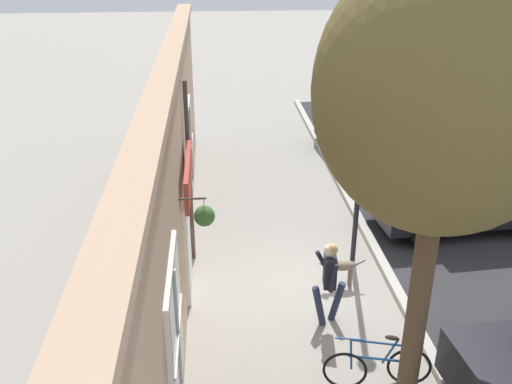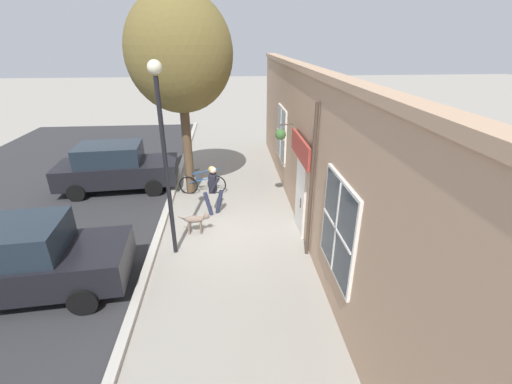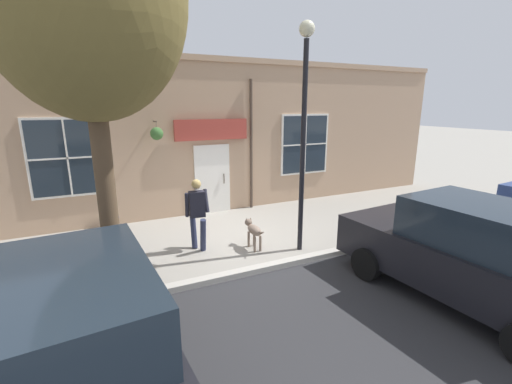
{
  "view_description": "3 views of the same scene",
  "coord_description": "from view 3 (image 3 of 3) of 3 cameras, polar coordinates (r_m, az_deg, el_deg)",
  "views": [
    {
      "loc": [
        -1.6,
        -9.58,
        6.65
      ],
      "look_at": [
        -0.72,
        1.57,
        1.53
      ],
      "focal_mm": 40.0,
      "sensor_mm": 36.0,
      "label": 1
    },
    {
      "loc": [
        -0.12,
        9.05,
        5.3
      ],
      "look_at": [
        -0.92,
        -0.45,
        0.99
      ],
      "focal_mm": 24.0,
      "sensor_mm": 36.0,
      "label": 2
    },
    {
      "loc": [
        7.64,
        -2.96,
        3.26
      ],
      "look_at": [
        -0.82,
        1.04,
        0.87
      ],
      "focal_mm": 24.0,
      "sensor_mm": 36.0,
      "label": 3
    }
  ],
  "objects": [
    {
      "name": "ground_plane",
      "position": [
        8.81,
        -3.85,
        -7.37
      ],
      "size": [
        90.0,
        90.0,
        0.0
      ],
      "primitive_type": "plane",
      "color": "gray"
    },
    {
      "name": "storefront_facade",
      "position": [
        10.45,
        -8.85,
        8.99
      ],
      "size": [
        0.95,
        18.0,
        4.61
      ],
      "color": "tan",
      "rests_on": "ground_plane"
    },
    {
      "name": "pedestrian_walking",
      "position": [
        7.82,
        -9.78,
        -2.67
      ],
      "size": [
        0.66,
        0.58,
        1.67
      ],
      "color": "#282D47",
      "rests_on": "ground_plane"
    },
    {
      "name": "dog_on_leash",
      "position": [
        7.95,
        -0.44,
        -6.35
      ],
      "size": [
        0.97,
        0.24,
        0.66
      ],
      "color": "#7F6B5B",
      "rests_on": "ground_plane"
    },
    {
      "name": "street_tree_by_curb",
      "position": [
        6.48,
        -26.53,
        25.79
      ],
      "size": [
        3.42,
        3.08,
        6.74
      ],
      "color": "brown",
      "rests_on": "ground_plane"
    },
    {
      "name": "leaning_bicycle",
      "position": [
        7.36,
        -21.49,
        -9.74
      ],
      "size": [
        1.74,
        0.18,
        1.01
      ],
      "color": "black",
      "rests_on": "ground_plane"
    },
    {
      "name": "parked_car_nearest_curb",
      "position": [
        4.29,
        -28.27,
        -21.23
      ],
      "size": [
        4.43,
        2.2,
        1.75
      ],
      "color": "black",
      "rests_on": "ground_plane"
    },
    {
      "name": "parked_car_mid_block",
      "position": [
        6.74,
        32.3,
        -8.65
      ],
      "size": [
        4.43,
        2.2,
        1.75
      ],
      "color": "black",
      "rests_on": "ground_plane"
    },
    {
      "name": "street_lamp",
      "position": [
        7.45,
        8.04,
        13.67
      ],
      "size": [
        0.32,
        0.32,
        4.88
      ],
      "color": "black",
      "rests_on": "ground_plane"
    }
  ]
}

